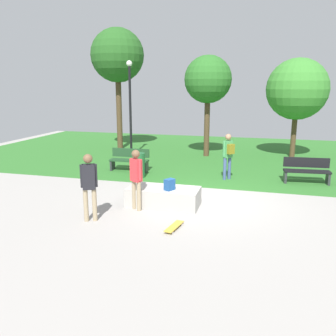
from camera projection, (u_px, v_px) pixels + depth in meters
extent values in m
plane|color=#9E9993|center=(207.00, 199.00, 10.92)|extent=(28.00, 28.00, 0.00)
cube|color=#2D6B28|center=(230.00, 154.00, 18.10)|extent=(26.60, 12.75, 0.01)
cube|color=#A8A59E|center=(163.00, 197.00, 10.30)|extent=(2.09, 0.98, 0.54)
cube|color=#1E4C8C|center=(170.00, 184.00, 10.01)|extent=(0.31, 0.34, 0.32)
cylinder|color=tan|center=(95.00, 205.00, 9.13)|extent=(0.12, 0.12, 0.86)
cylinder|color=tan|center=(86.00, 205.00, 9.09)|extent=(0.12, 0.12, 0.86)
cube|color=black|center=(89.00, 177.00, 8.94)|extent=(0.37, 0.32, 0.65)
cylinder|color=black|center=(96.00, 176.00, 8.96)|extent=(0.09, 0.09, 0.60)
cylinder|color=black|center=(82.00, 176.00, 8.90)|extent=(0.09, 0.09, 0.60)
sphere|color=brown|center=(88.00, 159.00, 8.83)|extent=(0.23, 0.23, 0.23)
cylinder|color=tan|center=(139.00, 196.00, 9.86)|extent=(0.12, 0.12, 0.84)
cylinder|color=tan|center=(134.00, 195.00, 10.02)|extent=(0.12, 0.12, 0.84)
cube|color=red|center=(136.00, 170.00, 9.77)|extent=(0.38, 0.34, 0.63)
cylinder|color=red|center=(140.00, 170.00, 9.64)|extent=(0.09, 0.09, 0.58)
cylinder|color=red|center=(132.00, 168.00, 9.89)|extent=(0.09, 0.09, 0.58)
sphere|color=brown|center=(136.00, 154.00, 9.67)|extent=(0.23, 0.23, 0.23)
cube|color=gold|center=(174.00, 226.00, 8.67)|extent=(0.33, 0.82, 0.02)
cylinder|color=silver|center=(176.00, 223.00, 8.96)|extent=(0.04, 0.06, 0.06)
cylinder|color=silver|center=(182.00, 224.00, 8.89)|extent=(0.04, 0.06, 0.06)
cylinder|color=silver|center=(166.00, 231.00, 8.46)|extent=(0.04, 0.06, 0.06)
cylinder|color=silver|center=(172.00, 232.00, 8.40)|extent=(0.04, 0.06, 0.06)
cube|color=black|center=(307.00, 171.00, 12.62)|extent=(1.63, 0.57, 0.06)
cube|color=black|center=(306.00, 162.00, 12.77)|extent=(1.60, 0.19, 0.36)
cube|color=#2D2D33|center=(328.00, 178.00, 12.55)|extent=(0.11, 0.40, 0.45)
cube|color=#2D2D33|center=(285.00, 176.00, 12.80)|extent=(0.11, 0.40, 0.45)
cube|color=#1E4223|center=(129.00, 160.00, 14.48)|extent=(1.61, 0.48, 0.06)
cube|color=#1E4223|center=(131.00, 153.00, 14.62)|extent=(1.60, 0.10, 0.36)
cube|color=#2D2D33|center=(146.00, 167.00, 14.36)|extent=(0.09, 0.40, 0.45)
cube|color=#2D2D33|center=(113.00, 165.00, 14.70)|extent=(0.09, 0.40, 0.45)
cylinder|color=#4C3823|center=(119.00, 111.00, 19.31)|extent=(0.30, 0.30, 4.18)
sphere|color=#23561E|center=(117.00, 55.00, 18.64)|extent=(2.83, 2.83, 2.83)
cylinder|color=#4C3823|center=(294.00, 133.00, 17.15)|extent=(0.25, 0.25, 2.42)
sphere|color=#387F2D|center=(297.00, 89.00, 16.68)|extent=(2.90, 2.90, 2.90)
cylinder|color=#4C3823|center=(207.00, 125.00, 17.39)|extent=(0.27, 0.27, 3.06)
sphere|color=#286623|center=(208.00, 79.00, 16.89)|extent=(2.28, 2.28, 2.28)
cylinder|color=black|center=(130.00, 112.00, 17.29)|extent=(0.12, 0.12, 4.36)
sphere|color=silver|center=(129.00, 63.00, 16.76)|extent=(0.28, 0.28, 0.28)
cylinder|color=#1E592D|center=(138.00, 165.00, 13.51)|extent=(0.53, 0.53, 0.94)
cylinder|color=#3F5184|center=(225.00, 169.00, 13.13)|extent=(0.12, 0.12, 0.84)
cylinder|color=#3F5184|center=(229.00, 168.00, 13.24)|extent=(0.12, 0.12, 0.84)
cube|color=#3F8C4C|center=(228.00, 149.00, 13.02)|extent=(0.37, 0.37, 0.63)
cylinder|color=#3F8C4C|center=(224.00, 149.00, 12.93)|extent=(0.09, 0.09, 0.58)
cylinder|color=#3F8C4C|center=(231.00, 148.00, 13.09)|extent=(0.09, 0.09, 0.58)
sphere|color=#9E7556|center=(228.00, 137.00, 12.91)|extent=(0.23, 0.23, 0.23)
cube|color=olive|center=(231.00, 149.00, 12.88)|extent=(0.30, 0.30, 0.36)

